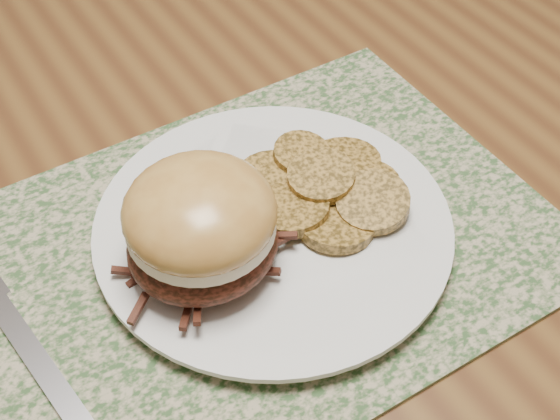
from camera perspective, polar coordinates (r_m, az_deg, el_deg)
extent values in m
cube|color=brown|center=(0.68, -12.19, 0.59)|extent=(1.50, 0.90, 0.04)
cylinder|color=brown|center=(1.46, 9.52, 10.35)|extent=(0.06, 0.06, 0.71)
cube|color=#314E28|center=(0.60, -1.64, -2.72)|extent=(0.45, 0.33, 0.00)
cylinder|color=silver|center=(0.60, -0.51, -1.36)|extent=(0.26, 0.26, 0.02)
ellipsoid|color=black|center=(0.56, -5.66, -2.42)|extent=(0.14, 0.14, 0.04)
cylinder|color=beige|center=(0.54, -5.82, -0.94)|extent=(0.13, 0.13, 0.01)
ellipsoid|color=#B1803A|center=(0.53, -5.91, -0.13)|extent=(0.14, 0.14, 0.06)
cylinder|color=olive|center=(0.62, -0.56, 2.15)|extent=(0.07, 0.07, 0.01)
cylinder|color=olive|center=(0.63, 1.60, 4.08)|extent=(0.06, 0.06, 0.02)
cylinder|color=olive|center=(0.64, 4.63, 3.36)|extent=(0.09, 0.09, 0.02)
cylinder|color=olive|center=(0.59, 0.93, 0.05)|extent=(0.08, 0.08, 0.02)
cylinder|color=olive|center=(0.61, 3.03, 2.49)|extent=(0.06, 0.06, 0.02)
cylinder|color=olive|center=(0.62, 6.62, 1.90)|extent=(0.06, 0.06, 0.01)
cylinder|color=olive|center=(0.59, 4.07, -0.96)|extent=(0.08, 0.07, 0.02)
cylinder|color=olive|center=(0.60, 6.80, 0.60)|extent=(0.08, 0.08, 0.02)
cube|color=silver|center=(0.56, -17.13, -10.77)|extent=(0.03, 0.14, 0.00)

